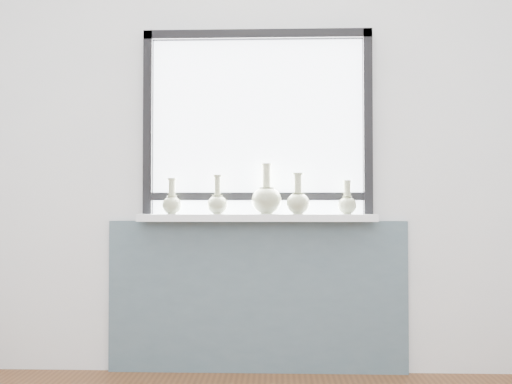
{
  "coord_description": "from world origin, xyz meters",
  "views": [
    {
      "loc": [
        0.1,
        -1.47,
        0.94
      ],
      "look_at": [
        0.0,
        1.55,
        1.02
      ],
      "focal_mm": 40.0,
      "sensor_mm": 36.0,
      "label": 1
    }
  ],
  "objects_px": {
    "windowsill": "(257,218)",
    "vase_d": "(298,201)",
    "vase_c": "(267,198)",
    "vase_b": "(217,202)",
    "vase_a": "(172,203)",
    "vase_e": "(347,203)"
  },
  "relations": [
    {
      "from": "windowsill",
      "to": "vase_d",
      "type": "bearing_deg",
      "value": -6.46
    },
    {
      "from": "vase_c",
      "to": "vase_b",
      "type": "bearing_deg",
      "value": -175.54
    },
    {
      "from": "vase_d",
      "to": "vase_a",
      "type": "bearing_deg",
      "value": -179.88
    },
    {
      "from": "vase_c",
      "to": "vase_e",
      "type": "relative_size",
      "value": 1.51
    },
    {
      "from": "vase_d",
      "to": "vase_b",
      "type": "bearing_deg",
      "value": 179.03
    },
    {
      "from": "vase_c",
      "to": "vase_d",
      "type": "distance_m",
      "value": 0.18
    },
    {
      "from": "vase_a",
      "to": "vase_d",
      "type": "bearing_deg",
      "value": 0.12
    },
    {
      "from": "vase_a",
      "to": "vase_d",
      "type": "relative_size",
      "value": 0.88
    },
    {
      "from": "vase_b",
      "to": "vase_c",
      "type": "bearing_deg",
      "value": 4.46
    },
    {
      "from": "vase_a",
      "to": "vase_d",
      "type": "distance_m",
      "value": 0.7
    },
    {
      "from": "windowsill",
      "to": "vase_c",
      "type": "xyz_separation_m",
      "value": [
        0.05,
        0.0,
        0.11
      ]
    },
    {
      "from": "vase_b",
      "to": "vase_e",
      "type": "height_order",
      "value": "vase_b"
    },
    {
      "from": "windowsill",
      "to": "vase_e",
      "type": "distance_m",
      "value": 0.51
    },
    {
      "from": "vase_b",
      "to": "vase_d",
      "type": "bearing_deg",
      "value": -0.97
    },
    {
      "from": "windowsill",
      "to": "vase_b",
      "type": "xyz_separation_m",
      "value": [
        -0.22,
        -0.02,
        0.09
      ]
    },
    {
      "from": "vase_c",
      "to": "vase_a",
      "type": "bearing_deg",
      "value": -176.71
    },
    {
      "from": "vase_c",
      "to": "vase_d",
      "type": "height_order",
      "value": "vase_c"
    },
    {
      "from": "vase_c",
      "to": "vase_e",
      "type": "distance_m",
      "value": 0.45
    },
    {
      "from": "windowsill",
      "to": "vase_a",
      "type": "height_order",
      "value": "vase_a"
    },
    {
      "from": "vase_d",
      "to": "vase_c",
      "type": "bearing_deg",
      "value": 170.61
    },
    {
      "from": "windowsill",
      "to": "vase_e",
      "type": "bearing_deg",
      "value": -0.49
    },
    {
      "from": "vase_a",
      "to": "vase_c",
      "type": "distance_m",
      "value": 0.53
    }
  ]
}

